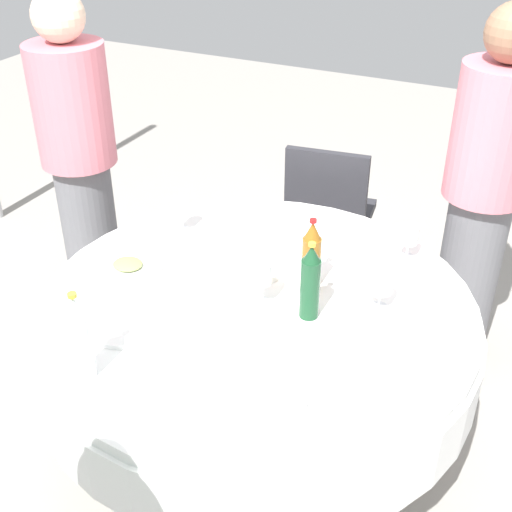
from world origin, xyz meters
The scene contains 19 objects.
ground_plane centered at (0.00, 0.00, 0.00)m, with size 10.00×10.00×0.00m, color gray.
dining_table centered at (0.00, 0.00, 0.60)m, with size 1.56×1.56×0.74m.
bottle_dark_green_right centered at (0.20, 0.00, 0.87)m, with size 0.07×0.07×0.28m.
bottle_amber_west centered at (0.13, 0.17, 0.87)m, with size 0.07×0.07×0.27m.
bottle_clear_near centered at (-0.29, -0.57, 0.88)m, with size 0.07×0.07×0.30m.
wine_glass_inner centered at (0.39, 0.51, 0.83)m, with size 0.07×0.07×0.13m.
wine_glass_rear centered at (-0.49, 0.31, 0.84)m, with size 0.06×0.06×0.14m.
wine_glass_south centered at (0.02, 0.00, 0.85)m, with size 0.07×0.07×0.16m.
wine_glass_east centered at (0.39, 0.15, 0.83)m, with size 0.08×0.08×0.13m.
plate_left centered at (-0.51, -0.03, 0.75)m, with size 0.25×0.25×0.04m.
plate_far centered at (-0.32, -0.33, 0.75)m, with size 0.22×0.22×0.02m.
plate_mid centered at (0.26, -0.44, 0.75)m, with size 0.20×0.20×0.02m.
knife_west centered at (-0.08, 0.44, 0.74)m, with size 0.18×0.02×0.01m, color silver.
spoon_near centered at (-0.31, 0.27, 0.74)m, with size 0.18×0.02×0.01m, color silver.
knife_inner centered at (0.26, -0.14, 0.74)m, with size 0.18×0.02×0.01m, color silver.
folded_napkin centered at (-0.05, 0.17, 0.75)m, with size 0.14×0.14×0.02m, color white.
person_right centered at (0.59, 0.93, 0.85)m, with size 0.34×0.34×1.62m.
person_near centered at (-1.13, 0.48, 0.84)m, with size 0.34×0.34×1.60m.
chair_south centered at (-0.15, 1.14, 0.52)m, with size 0.45×0.45×0.87m.
Camera 1 is at (0.83, -1.71, 2.10)m, focal length 47.19 mm.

